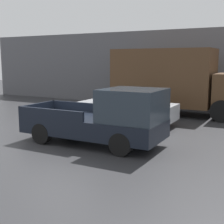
{
  "coord_description": "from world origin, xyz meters",
  "views": [
    {
      "loc": [
        7.12,
        -8.81,
        2.91
      ],
      "look_at": [
        1.68,
        1.38,
        1.0
      ],
      "focal_mm": 50.0,
      "sensor_mm": 36.0,
      "label": 1
    }
  ],
  "objects": [
    {
      "name": "car",
      "position": [
        1.13,
        3.84,
        0.83
      ],
      "size": [
        4.42,
        1.95,
        1.61
      ],
      "color": "#B7BABF",
      "rests_on": "ground"
    },
    {
      "name": "delivery_truck",
      "position": [
        2.02,
        7.66,
        1.89
      ],
      "size": [
        7.03,
        2.42,
        3.53
      ],
      "color": "#4C331E",
      "rests_on": "ground"
    },
    {
      "name": "ground_plane",
      "position": [
        0.0,
        0.0,
        0.0
      ],
      "size": [
        60.0,
        60.0,
        0.0
      ],
      "primitive_type": "plane",
      "color": "#2D2D30"
    },
    {
      "name": "pickup_truck",
      "position": [
        1.94,
        0.38,
        0.93
      ],
      "size": [
        5.04,
        2.02,
        2.01
      ],
      "color": "black",
      "rests_on": "ground"
    },
    {
      "name": "building_wall",
      "position": [
        0.0,
        10.64,
        2.42
      ],
      "size": [
        28.0,
        0.15,
        4.84
      ],
      "color": "#56565B",
      "rests_on": "ground"
    }
  ]
}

